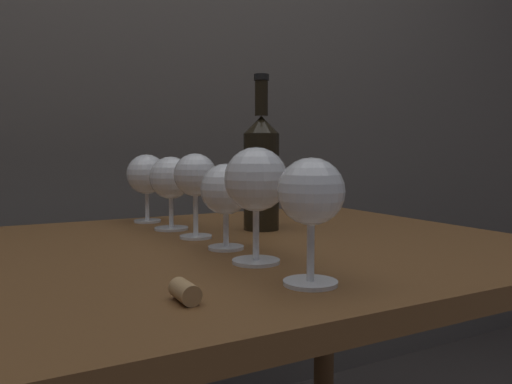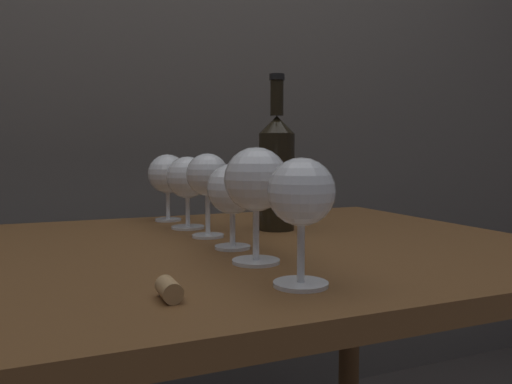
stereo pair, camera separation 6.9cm
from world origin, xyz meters
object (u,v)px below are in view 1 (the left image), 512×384
(wine_glass_cabernet, at_px, (256,182))
(wine_glass_pinot, at_px, (195,177))
(wine_glass_chardonnay, at_px, (147,175))
(cork, at_px, (185,292))
(wine_glass_amber, at_px, (226,191))
(wine_glass_white, at_px, (311,195))
(wine_bottle, at_px, (261,169))
(wine_glass_port, at_px, (171,180))

(wine_glass_cabernet, xyz_separation_m, wine_glass_pinot, (0.00, 0.23, -0.00))
(wine_glass_chardonnay, height_order, cork, wine_glass_chardonnay)
(wine_glass_amber, xyz_separation_m, wine_glass_chardonnay, (-0.02, 0.37, 0.01))
(wine_glass_white, xyz_separation_m, wine_glass_pinot, (0.00, 0.36, 0.01))
(wine_glass_amber, relative_size, cork, 3.27)
(wine_glass_cabernet, height_order, cork, wine_glass_cabernet)
(wine_glass_pinot, relative_size, wine_glass_chardonnay, 1.02)
(wine_glass_white, height_order, wine_glass_amber, wine_glass_white)
(wine_bottle, xyz_separation_m, cork, (-0.31, -0.39, -0.11))
(wine_glass_cabernet, relative_size, wine_glass_amber, 1.18)
(wine_bottle, bearing_deg, wine_glass_chardonnay, 128.60)
(wine_glass_white, height_order, wine_glass_chardonnay, wine_glass_chardonnay)
(wine_glass_port, distance_m, wine_glass_chardonnay, 0.13)
(wine_glass_port, height_order, wine_bottle, wine_bottle)
(cork, bearing_deg, wine_glass_chardonnay, 77.29)
(wine_glass_white, relative_size, wine_glass_amber, 1.09)
(wine_glass_port, xyz_separation_m, wine_bottle, (0.16, -0.08, 0.02))
(wine_glass_cabernet, distance_m, wine_bottle, 0.31)
(cork, bearing_deg, wine_glass_white, -2.41)
(wine_glass_cabernet, xyz_separation_m, wine_glass_amber, (0.01, 0.11, -0.02))
(wine_glass_white, distance_m, wine_glass_cabernet, 0.13)
(wine_glass_pinot, relative_size, wine_glass_port, 1.04)
(wine_glass_pinot, xyz_separation_m, wine_glass_chardonnay, (-0.02, 0.25, -0.01))
(wine_glass_white, bearing_deg, wine_glass_port, 90.64)
(wine_glass_cabernet, bearing_deg, wine_glass_chardonnay, 91.91)
(wine_glass_amber, bearing_deg, wine_glass_pinot, 91.85)
(wine_glass_port, bearing_deg, wine_bottle, -28.00)
(wine_glass_cabernet, height_order, wine_glass_port, wine_glass_cabernet)
(wine_glass_cabernet, distance_m, cork, 0.22)
(wine_glass_amber, bearing_deg, wine_glass_white, -91.19)
(wine_glass_white, bearing_deg, wine_glass_cabernet, 90.33)
(wine_glass_pinot, bearing_deg, wine_bottle, 11.43)
(wine_glass_amber, distance_m, wine_glass_pinot, 0.12)
(wine_glass_cabernet, bearing_deg, wine_glass_pinot, 89.52)
(wine_bottle, bearing_deg, wine_glass_amber, -134.58)
(wine_bottle, bearing_deg, wine_glass_cabernet, -120.56)
(wine_glass_cabernet, height_order, wine_glass_chardonnay, wine_glass_cabernet)
(wine_glass_amber, bearing_deg, wine_glass_chardonnay, 93.40)
(wine_glass_chardonnay, bearing_deg, wine_bottle, -51.40)
(wine_glass_pinot, height_order, wine_glass_chardonnay, wine_glass_pinot)
(wine_glass_pinot, bearing_deg, wine_glass_chardonnay, 94.17)
(wine_glass_pinot, height_order, cork, wine_glass_pinot)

